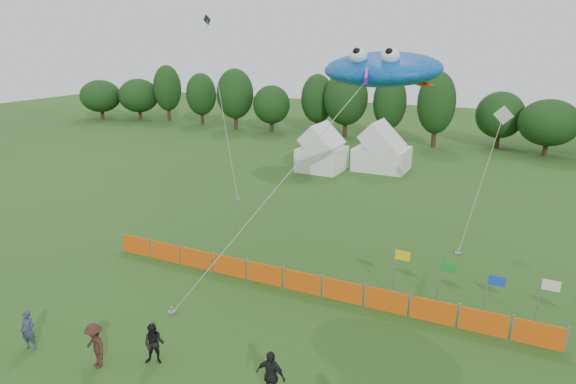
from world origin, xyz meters
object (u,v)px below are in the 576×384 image
at_px(spectator_c, 95,346).
at_px(spectator_d, 270,376).
at_px(tent_left, 322,152).
at_px(stingray_kite, 385,69).
at_px(tent_right, 382,151).
at_px(spectator_b, 154,344).
at_px(spectator_a, 28,330).
at_px(barrier_fence, 302,282).

height_order(spectator_c, spectator_d, spectator_d).
xyz_separation_m(tent_left, stingray_kite, (10.00, -16.56, 8.26)).
distance_m(tent_right, spectator_b, 31.74).
bearing_deg(stingray_kite, tent_right, 105.38).
relative_size(tent_left, spectator_a, 2.40).
relative_size(barrier_fence, stingray_kite, 1.27).
bearing_deg(spectator_c, spectator_d, 28.44).
bearing_deg(spectator_a, spectator_c, -12.16).
relative_size(tent_left, tent_right, 0.81).
relative_size(tent_left, barrier_fence, 0.17).
bearing_deg(tent_right, spectator_c, -91.64).
bearing_deg(barrier_fence, spectator_a, -130.06).
height_order(spectator_c, stingray_kite, stingray_kite).
height_order(barrier_fence, spectator_a, spectator_a).
height_order(spectator_a, spectator_c, spectator_c).
bearing_deg(spectator_a, stingray_kite, 38.42).
height_order(tent_right, spectator_d, tent_right).
distance_m(spectator_b, spectator_c, 2.07).
height_order(tent_right, spectator_b, tent_right).
bearing_deg(tent_left, barrier_fence, -69.67).
distance_m(spectator_c, stingray_kite, 17.56).
distance_m(tent_left, barrier_fence, 23.27).
relative_size(spectator_a, stingray_kite, 0.09).
distance_m(tent_right, stingray_kite, 21.51).
bearing_deg(spectator_d, stingray_kite, 93.10).
xyz_separation_m(tent_left, barrier_fence, (8.07, -21.79, -1.21)).
relative_size(tent_right, spectator_c, 2.75).
xyz_separation_m(tent_left, tent_right, (4.74, 2.57, -0.03)).
height_order(spectator_a, spectator_d, spectator_d).
xyz_separation_m(spectator_c, stingray_kite, (6.20, 13.67, 9.11)).
height_order(barrier_fence, spectator_d, spectator_d).
bearing_deg(stingray_kite, spectator_c, -114.39).
xyz_separation_m(spectator_b, stingray_kite, (4.45, 12.58, 9.18)).
distance_m(barrier_fence, spectator_c, 9.47).
bearing_deg(tent_right, barrier_fence, -82.21).
distance_m(tent_left, spectator_a, 30.57).
height_order(tent_left, spectator_c, tent_left).
distance_m(barrier_fence, spectator_d, 7.59).
relative_size(barrier_fence, spectator_b, 13.95).
bearing_deg(barrier_fence, spectator_d, -73.07).
distance_m(spectator_b, stingray_kite, 16.20).
height_order(tent_left, spectator_b, tent_left).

